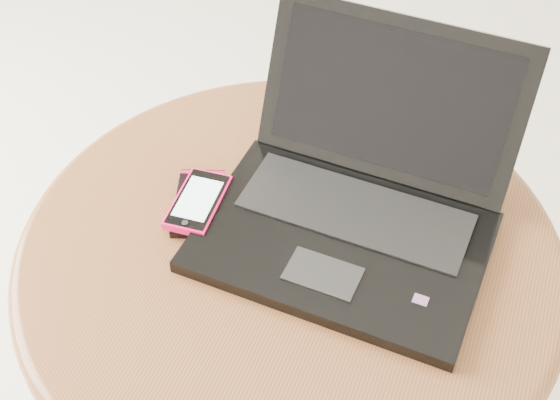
% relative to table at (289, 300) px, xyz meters
% --- Properties ---
extents(table, '(0.67, 0.67, 0.53)m').
position_rel_table_xyz_m(table, '(0.00, 0.00, 0.00)').
color(table, brown).
rests_on(table, ground).
extents(laptop, '(0.35, 0.33, 0.21)m').
position_rel_table_xyz_m(laptop, '(0.06, 0.06, 0.15)').
color(laptop, black).
rests_on(laptop, table).
extents(phone_black, '(0.09, 0.13, 0.01)m').
position_rel_table_xyz_m(phone_black, '(-0.13, 0.02, 0.12)').
color(phone_black, black).
rests_on(phone_black, table).
extents(phone_pink, '(0.06, 0.11, 0.01)m').
position_rel_table_xyz_m(phone_pink, '(-0.13, 0.01, 0.13)').
color(phone_pink, '#FF1059').
rests_on(phone_pink, phone_black).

